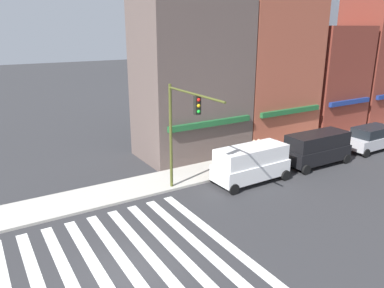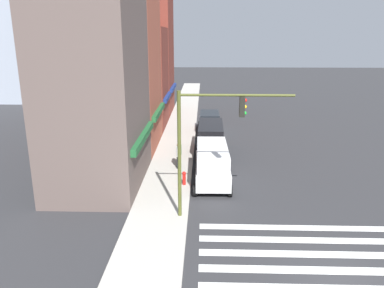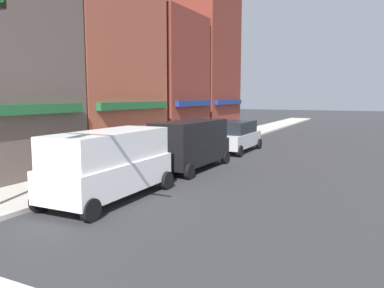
# 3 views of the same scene
# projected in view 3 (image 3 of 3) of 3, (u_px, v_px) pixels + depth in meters

# --- Properties ---
(storefront_row) EXTENTS (29.82, 5.30, 14.06)m
(storefront_row) POSITION_uv_depth(u_px,v_px,m) (130.00, 55.00, 24.52)
(storefront_row) COLOR brown
(storefront_row) RESTS_ON ground_plane
(van_white) EXTENTS (5.03, 2.22, 2.34)m
(van_white) POSITION_uv_depth(u_px,v_px,m) (109.00, 162.00, 12.64)
(van_white) COLOR white
(van_white) RESTS_ON ground_plane
(van_black) EXTENTS (5.04, 2.22, 2.34)m
(van_black) POSITION_uv_depth(u_px,v_px,m) (190.00, 143.00, 18.03)
(van_black) COLOR black
(van_black) RESTS_ON ground_plane
(suv_silver) EXTENTS (4.71, 2.12, 1.94)m
(suv_silver) POSITION_uv_depth(u_px,v_px,m) (236.00, 136.00, 23.75)
(suv_silver) COLOR #B7B7BC
(suv_silver) RESTS_ON ground_plane
(pedestrian_white_shirt) EXTENTS (0.32, 0.32, 1.77)m
(pedestrian_white_shirt) POSITION_uv_depth(u_px,v_px,m) (100.00, 155.00, 15.53)
(pedestrian_white_shirt) COLOR #23232D
(pedestrian_white_shirt) RESTS_ON sidewalk_left
(pedestrian_green_top) EXTENTS (0.32, 0.32, 1.77)m
(pedestrian_green_top) POSITION_uv_depth(u_px,v_px,m) (106.00, 154.00, 15.88)
(pedestrian_green_top) COLOR #23232D
(pedestrian_green_top) RESTS_ON sidewalk_left
(fire_hydrant) EXTENTS (0.24, 0.24, 0.84)m
(fire_hydrant) POSITION_uv_depth(u_px,v_px,m) (56.00, 181.00, 12.80)
(fire_hydrant) COLOR red
(fire_hydrant) RESTS_ON sidewalk_left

